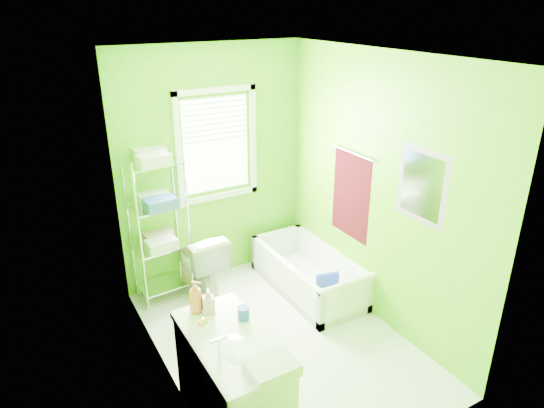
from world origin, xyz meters
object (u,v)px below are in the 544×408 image
bathtub (310,279)px  vanity (233,379)px  wire_shelf_unit (159,211)px  toilet (200,262)px

bathtub → vanity: size_ratio=1.31×
bathtub → wire_shelf_unit: 1.78m
bathtub → vanity: 1.98m
bathtub → toilet: (-1.05, 0.57, 0.22)m
toilet → vanity: bearing=72.4°
vanity → bathtub: bearing=39.3°
bathtub → toilet: 1.21m
vanity → wire_shelf_unit: size_ratio=0.66×
toilet → vanity: vanity is taller
bathtub → wire_shelf_unit: wire_shelf_unit is taller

